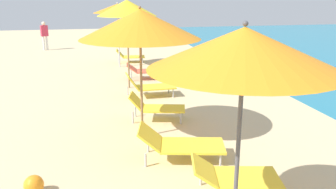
# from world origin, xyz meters

# --- Properties ---
(umbrella_fourth) EXTENTS (2.04, 2.04, 2.66)m
(umbrella_fourth) POSITION_xyz_m (-0.37, 11.80, 2.38)
(umbrella_fourth) COLOR #4C4C51
(umbrella_fourth) RESTS_ON ground
(lounger_fourth_shoreside) EXTENTS (1.41, 0.93, 0.55)m
(lounger_fourth_shoreside) POSITION_xyz_m (0.05, 12.80, 0.32)
(lounger_fourth_shoreside) COLOR yellow
(lounger_fourth_shoreside) RESTS_ON ground
(umbrella_fifth) EXTENTS (2.41, 2.41, 2.71)m
(umbrella_fifth) POSITION_xyz_m (-0.98, 15.34, 2.36)
(umbrella_fifth) COLOR olive
(umbrella_fifth) RESTS_ON ground
(lounger_fifth_shoreside) EXTENTS (1.42, 0.87, 0.65)m
(lounger_fifth_shoreside) POSITION_xyz_m (-0.53, 16.28, 0.34)
(lounger_fifth_shoreside) COLOR yellow
(lounger_fifth_shoreside) RESTS_ON ground
(lounger_fifth_inland) EXTENTS (1.67, 1.03, 0.63)m
(lounger_fifth_inland) POSITION_xyz_m (-0.46, 14.13, 0.32)
(lounger_fifth_inland) COLOR yellow
(lounger_fifth_inland) RESTS_ON ground
(umbrella_sixth) EXTENTS (1.84, 1.84, 2.84)m
(umbrella_sixth) POSITION_xyz_m (-0.84, 19.47, 2.53)
(umbrella_sixth) COLOR olive
(umbrella_sixth) RESTS_ON ground
(lounger_sixth_shoreside) EXTENTS (1.34, 0.76, 0.57)m
(lounger_sixth_shoreside) POSITION_xyz_m (-0.18, 20.58, 0.32)
(lounger_sixth_shoreside) COLOR #D8593F
(lounger_sixth_shoreside) RESTS_ON ground
(lounger_sixth_inland) EXTENTS (1.44, 0.70, 0.71)m
(lounger_sixth_inland) POSITION_xyz_m (-0.37, 18.34, 0.34)
(lounger_sixth_inland) COLOR yellow
(lounger_sixth_inland) RESTS_ON ground
(umbrella_farthest) EXTENTS (1.97, 1.97, 2.63)m
(umbrella_farthest) POSITION_xyz_m (-0.88, 22.99, 2.39)
(umbrella_farthest) COLOR silver
(umbrella_farthest) RESTS_ON ground
(lounger_farthest_shoreside) EXTENTS (1.30, 0.75, 0.59)m
(lounger_farthest_shoreside) POSITION_xyz_m (-0.36, 23.94, 0.29)
(lounger_farthest_shoreside) COLOR yellow
(lounger_farthest_shoreside) RESTS_ON ground
(person_walking_near) EXTENTS (0.42, 0.34, 1.53)m
(person_walking_near) POSITION_xyz_m (-4.47, 28.51, 0.92)
(person_walking_near) COLOR silver
(person_walking_near) RESTS_ON ground
(beach_ball) EXTENTS (0.30, 0.30, 0.30)m
(beach_ball) POSITION_xyz_m (-2.90, 13.46, 0.15)
(beach_ball) COLOR orange
(beach_ball) RESTS_ON ground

